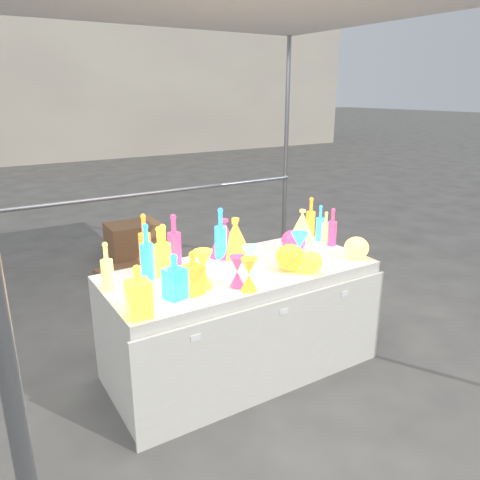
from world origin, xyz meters
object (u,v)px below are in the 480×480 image
cardboard_box_closed (134,241)px  hourglass_0 (249,275)px  bottle_0 (160,252)px  lampshade_0 (235,237)px  globe_0 (311,263)px  display_table (241,320)px  decanter_0 (138,291)px

cardboard_box_closed → hourglass_0: hourglass_0 is taller
cardboard_box_closed → bottle_0: bearing=-103.8°
bottle_0 → lampshade_0: (0.63, 0.12, -0.04)m
lampshade_0 → globe_0: bearing=-80.6°
hourglass_0 → bottle_0: bearing=126.1°
globe_0 → display_table: bearing=141.8°
lampshade_0 → hourglass_0: bearing=-126.6°
hourglass_0 → display_table: bearing=66.0°
display_table → lampshade_0: bearing=65.7°
bottle_0 → lampshade_0: bearing=11.1°
bottle_0 → hourglass_0: bottle_0 is taller
decanter_0 → lampshade_0: decanter_0 is taller
bottle_0 → lampshade_0: 0.64m
globe_0 → lampshade_0: 0.62m
bottle_0 → hourglass_0: (0.35, -0.49, -0.06)m
cardboard_box_closed → bottle_0: 2.59m
cardboard_box_closed → lampshade_0: bearing=-89.2°
bottle_0 → decanter_0: (-0.31, -0.47, -0.02)m
cardboard_box_closed → hourglass_0: size_ratio=2.94×
display_table → cardboard_box_closed: 2.59m
globe_0 → lampshade_0: size_ratio=0.64×
globe_0 → lampshade_0: bearing=111.9°
bottle_0 → globe_0: (0.86, -0.45, -0.10)m
lampshade_0 → display_table: bearing=-126.7°
decanter_0 → cardboard_box_closed: bearing=77.2°
lampshade_0 → decanter_0: bearing=-160.3°
lampshade_0 → bottle_0: bearing=178.7°
cardboard_box_closed → lampshade_0: 2.38m
display_table → cardboard_box_closed: display_table is taller
hourglass_0 → cardboard_box_closed: bearing=84.4°
display_table → decanter_0: decanter_0 is taller
cardboard_box_closed → globe_0: bearing=-84.6°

